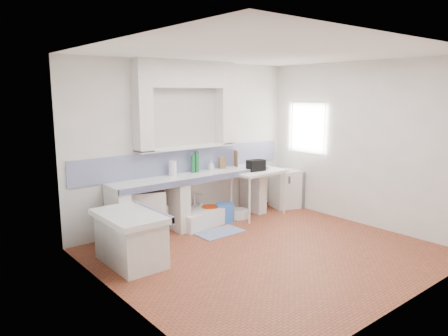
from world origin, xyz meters
TOP-DOWN VIEW (x-y plane):
  - floor at (0.00, 0.00)m, footprint 4.50×4.50m
  - ceiling at (0.00, 0.00)m, footprint 4.50×4.50m
  - wall_back at (0.00, 2.00)m, footprint 4.50×0.00m
  - wall_front at (0.00, -2.00)m, footprint 4.50×0.00m
  - wall_left at (-2.25, 0.00)m, footprint 0.00×4.50m
  - wall_right at (2.25, 0.00)m, footprint 0.00×4.50m
  - alcove_mass at (-0.10, 1.88)m, footprint 1.90×0.25m
  - window_frame at (2.42, 1.20)m, footprint 0.35×0.86m
  - lace_valance at (2.28, 1.20)m, footprint 0.01×0.84m
  - counter_slab at (-0.10, 1.70)m, footprint 3.00×0.60m
  - counter_lip at (-0.10, 1.42)m, footprint 3.00×0.04m
  - counter_pier_left at (-1.50, 1.70)m, footprint 0.20×0.55m
  - counter_pier_mid at (-0.45, 1.70)m, footprint 0.20×0.55m
  - counter_pier_right at (1.30, 1.70)m, footprint 0.20×0.55m
  - peninsula_top at (-1.70, 0.90)m, footprint 0.70×1.10m
  - peninsula_base at (-1.70, 0.90)m, footprint 0.60×1.00m
  - peninsula_lip at (-1.37, 0.90)m, footprint 0.04×1.10m
  - backsplash at (0.00, 1.99)m, footprint 4.27×0.03m
  - stove at (-1.00, 1.73)m, footprint 0.68×0.67m
  - sink at (0.05, 1.67)m, footprint 1.14×0.72m
  - side_table at (1.17, 1.42)m, footprint 1.05×0.60m
  - fridge at (2.01, 1.52)m, footprint 0.62×0.62m
  - bucket_red at (-0.14, 1.64)m, footprint 0.34×0.34m
  - bucket_orange at (0.22, 1.65)m, footprint 0.37×0.37m
  - bucket_blue at (0.47, 1.55)m, footprint 0.40×0.40m
  - basin_white at (0.80, 1.56)m, footprint 0.42×0.42m
  - water_bottle_a at (0.03, 1.81)m, footprint 0.09×0.09m
  - water_bottle_b at (0.15, 1.85)m, footprint 0.11×0.11m
  - black_bag at (1.11, 1.44)m, footprint 0.35×0.23m
  - green_bottle_a at (-0.00, 1.85)m, footprint 0.08×0.08m
  - green_bottle_b at (0.08, 1.85)m, footprint 0.10×0.10m
  - knife_block at (0.65, 1.85)m, footprint 0.12×0.11m
  - cutting_board at (0.99, 1.85)m, footprint 0.11×0.21m
  - paper_towel at (-0.43, 1.82)m, footprint 0.16×0.16m
  - soap_bottle at (0.39, 1.85)m, footprint 0.08×0.08m
  - rug at (0.00, 1.11)m, footprint 0.78×0.45m

SIDE VIEW (x-z plane):
  - floor at x=0.00m, z-range 0.00..0.00m
  - rug at x=0.00m, z-range 0.00..0.01m
  - basin_white at x=0.80m, z-range 0.00..0.15m
  - sink at x=0.05m, z-range 0.00..0.26m
  - bucket_red at x=-0.14m, z-range 0.00..0.27m
  - bucket_orange at x=0.22m, z-range 0.00..0.29m
  - water_bottle_a at x=0.03m, z-range 0.00..0.30m
  - bucket_blue at x=0.47m, z-range 0.00..0.32m
  - water_bottle_b at x=0.15m, z-range 0.00..0.34m
  - peninsula_base at x=-1.70m, z-range 0.00..0.62m
  - fridge at x=2.01m, z-range 0.00..0.76m
  - stove at x=-1.00m, z-range 0.00..0.76m
  - counter_pier_left at x=-1.50m, z-range 0.00..0.82m
  - counter_pier_mid at x=-0.45m, z-range 0.00..0.82m
  - counter_pier_right at x=1.30m, z-range 0.00..0.82m
  - side_table at x=1.17m, z-range 0.41..0.45m
  - peninsula_top at x=-1.70m, z-range 0.62..0.70m
  - peninsula_lip at x=-1.37m, z-range 0.61..0.71m
  - counter_slab at x=-0.10m, z-range 0.82..0.90m
  - counter_lip at x=-0.10m, z-range 0.81..0.91m
  - black_bag at x=1.11m, z-range 0.86..1.06m
  - soap_bottle at x=0.39m, z-range 0.90..1.08m
  - knife_block at x=0.65m, z-range 0.90..1.11m
  - paper_towel at x=-0.43m, z-range 0.90..1.15m
  - cutting_board at x=0.99m, z-range 0.90..1.20m
  - green_bottle_a at x=0.00m, z-range 0.90..1.21m
  - green_bottle_b at x=0.08m, z-range 0.90..1.26m
  - backsplash at x=0.00m, z-range 0.90..1.30m
  - wall_back at x=0.00m, z-range -0.85..3.65m
  - wall_front at x=0.00m, z-range -0.85..3.65m
  - wall_left at x=-2.25m, z-range -0.85..3.65m
  - wall_right at x=2.25m, z-range -0.85..3.65m
  - window_frame at x=2.42m, z-range 1.07..2.13m
  - lace_valance at x=2.28m, z-range 1.86..2.10m
  - alcove_mass at x=-0.10m, z-range 2.35..2.80m
  - ceiling at x=0.00m, z-range 2.80..2.80m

